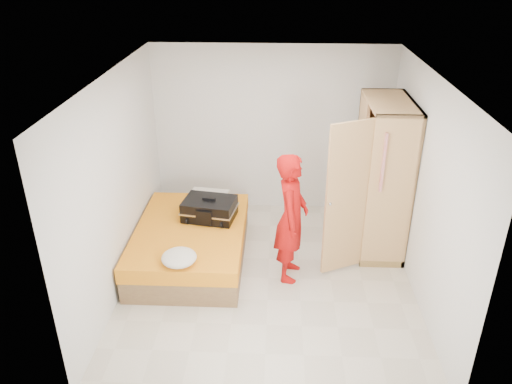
{
  "coord_description": "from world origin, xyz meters",
  "views": [
    {
      "loc": [
        0.08,
        -5.26,
        3.84
      ],
      "look_at": [
        -0.18,
        0.47,
        1.0
      ],
      "focal_mm": 35.0,
      "sensor_mm": 36.0,
      "label": 1
    }
  ],
  "objects_px": {
    "wardrobe": "(379,182)",
    "round_cushion": "(179,258)",
    "bed": "(191,243)",
    "person": "(291,218)",
    "suitcase": "(209,209)"
  },
  "relations": [
    {
      "from": "suitcase",
      "to": "person",
      "type": "bearing_deg",
      "value": -17.45
    },
    {
      "from": "bed",
      "to": "wardrobe",
      "type": "xyz_separation_m",
      "value": [
        2.5,
        0.45,
        0.75
      ]
    },
    {
      "from": "bed",
      "to": "round_cushion",
      "type": "distance_m",
      "value": 0.89
    },
    {
      "from": "bed",
      "to": "wardrobe",
      "type": "distance_m",
      "value": 2.65
    },
    {
      "from": "suitcase",
      "to": "round_cushion",
      "type": "height_order",
      "value": "suitcase"
    },
    {
      "from": "person",
      "to": "suitcase",
      "type": "distance_m",
      "value": 1.25
    },
    {
      "from": "wardrobe",
      "to": "suitcase",
      "type": "xyz_separation_m",
      "value": [
        -2.27,
        -0.18,
        -0.36
      ]
    },
    {
      "from": "bed",
      "to": "round_cushion",
      "type": "xyz_separation_m",
      "value": [
        0.01,
        -0.83,
        0.33
      ]
    },
    {
      "from": "bed",
      "to": "person",
      "type": "bearing_deg",
      "value": -12.46
    },
    {
      "from": "suitcase",
      "to": "bed",
      "type": "bearing_deg",
      "value": -120.45
    },
    {
      "from": "bed",
      "to": "person",
      "type": "relative_size",
      "value": 1.2
    },
    {
      "from": "wardrobe",
      "to": "round_cushion",
      "type": "xyz_separation_m",
      "value": [
        -2.49,
        -1.29,
        -0.42
      ]
    },
    {
      "from": "wardrobe",
      "to": "bed",
      "type": "bearing_deg",
      "value": -169.72
    },
    {
      "from": "wardrobe",
      "to": "round_cushion",
      "type": "bearing_deg",
      "value": -152.68
    },
    {
      "from": "bed",
      "to": "suitcase",
      "type": "xyz_separation_m",
      "value": [
        0.23,
        0.27,
        0.38
      ]
    }
  ]
}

